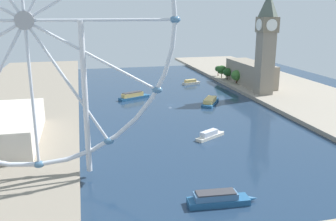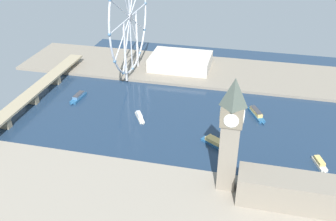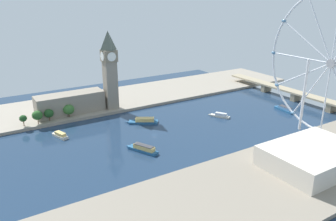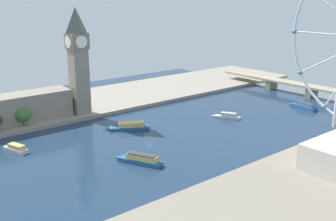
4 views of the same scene
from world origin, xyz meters
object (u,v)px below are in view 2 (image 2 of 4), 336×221
(tour_boat_3, at_px, (320,163))
(tour_boat_4, at_px, (78,97))
(tour_boat_1, at_px, (217,143))
(riverside_hall, at_px, (181,61))
(river_bridge, at_px, (30,95))
(tour_boat_2, at_px, (140,117))
(clock_tower, at_px, (230,134))
(parliament_block, at_px, (291,191))
(ferris_wheel, at_px, (130,18))
(tour_boat_0, at_px, (256,114))

(tour_boat_3, bearing_deg, tour_boat_4, -122.52)
(tour_boat_1, bearing_deg, riverside_hall, 144.16)
(riverside_hall, xyz_separation_m, tour_boat_3, (-157.54, -142.40, -8.43))
(river_bridge, distance_m, tour_boat_2, 115.46)
(clock_tower, distance_m, tour_boat_2, 126.47)
(parliament_block, height_order, riverside_hall, parliament_block)
(clock_tower, xyz_separation_m, riverside_hall, (200.54, 73.63, -36.06))
(clock_tower, height_order, ferris_wheel, ferris_wheel)
(riverside_hall, distance_m, river_bridge, 174.78)
(parliament_block, bearing_deg, river_bridge, 69.53)
(parliament_block, relative_size, tour_boat_2, 3.12)
(clock_tower, xyz_separation_m, parliament_block, (-8.64, -43.01, -33.03))
(parliament_block, distance_m, tour_boat_0, 120.22)
(clock_tower, distance_m, tour_boat_3, 92.51)
(clock_tower, relative_size, tour_boat_1, 2.66)
(river_bridge, bearing_deg, tour_boat_3, -98.42)
(clock_tower, xyz_separation_m, ferris_wheel, (170.80, 124.50, 21.55))
(riverside_hall, xyz_separation_m, tour_boat_0, (-91.94, -92.40, -7.86))
(tour_boat_4, bearing_deg, riverside_hall, 142.69)
(tour_boat_0, distance_m, tour_boat_2, 110.78)
(clock_tower, relative_size, tour_boat_4, 2.95)
(parliament_block, height_order, tour_boat_0, parliament_block)
(tour_boat_0, bearing_deg, tour_boat_3, 11.86)
(river_bridge, bearing_deg, riverside_hall, -47.84)
(ferris_wheel, distance_m, tour_boat_2, 118.82)
(riverside_hall, bearing_deg, river_bridge, 132.16)
(tour_boat_3, bearing_deg, river_bridge, -116.57)
(parliament_block, height_order, tour_boat_1, parliament_block)
(tour_boat_0, xyz_separation_m, tour_boat_4, (-6.77, 179.69, -0.34))
(clock_tower, relative_size, ferris_wheel, 0.65)
(parliament_block, distance_m, ferris_wheel, 251.47)
(clock_tower, height_order, tour_boat_4, clock_tower)
(clock_tower, height_order, tour_boat_1, clock_tower)
(parliament_block, bearing_deg, ferris_wheel, 43.03)
(river_bridge, bearing_deg, tour_boat_1, -99.35)
(tour_boat_1, bearing_deg, ferris_wheel, 165.05)
(parliament_block, relative_size, tour_boat_0, 2.28)
(parliament_block, height_order, river_bridge, parliament_block)
(riverside_hall, distance_m, tour_boat_0, 130.59)
(ferris_wheel, distance_m, riverside_hall, 82.41)
(parliament_block, bearing_deg, riverside_hall, 29.14)
(clock_tower, distance_m, tour_boat_0, 118.65)
(tour_boat_1, relative_size, tour_boat_2, 1.40)
(riverside_hall, distance_m, tour_boat_2, 122.58)
(tour_boat_3, height_order, tour_boat_4, tour_boat_4)
(tour_boat_3, distance_m, tour_boat_4, 237.10)
(ferris_wheel, distance_m, tour_boat_0, 169.35)
(clock_tower, relative_size, parliament_block, 1.20)
(tour_boat_0, bearing_deg, river_bridge, -108.93)
(river_bridge, xyz_separation_m, tour_boat_4, (18.60, -42.27, -6.36))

